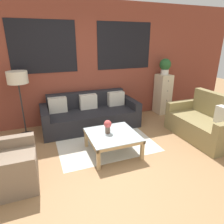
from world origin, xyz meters
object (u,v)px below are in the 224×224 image
Objects in this scene: couch_dark at (90,115)px; floor_lamp at (18,81)px; settee_vintage at (205,124)px; potted_plant at (165,66)px; armchair_corner at (4,167)px; coffee_table at (112,137)px; drawer_cabinet at (163,94)px; flower_vase at (108,126)px.

floor_lamp reaches higher than couch_dark.
settee_vintage is 3.49× the size of potted_plant.
coffee_table is at bearing 7.66° from armchair_corner.
floor_lamp is 3.62m from drawer_cabinet.
coffee_table is 0.22m from flower_vase.
floor_lamp is 3.56m from potted_plant.
couch_dark is at bearing -174.45° from potted_plant.
potted_plant is (0.00, 0.00, 0.77)m from drawer_cabinet.
drawer_cabinet is at bearing 87.61° from settee_vintage.
settee_vintage is at bearing -5.46° from flower_vase.
drawer_cabinet is (0.07, 1.63, 0.22)m from settee_vintage.
coffee_table is 3.55× the size of flower_vase.
couch_dark is 2.55× the size of coffee_table.
armchair_corner is 4.18m from drawer_cabinet.
potted_plant is (2.07, 1.50, 0.98)m from coffee_table.
floor_lamp reaches higher than flower_vase.
couch_dark is 1.51× the size of settee_vintage.
drawer_cabinet is at bearing 5.55° from couch_dark.
drawer_cabinet reaches higher than flower_vase.
potted_plant is 2.69m from flower_vase.
settee_vintage is 2.09m from flower_vase.
settee_vintage is at bearing 1.58° from armchair_corner.
flower_vase is (-2.13, -1.43, -0.02)m from drawer_cabinet.
flower_vase is (-2.07, 0.20, 0.21)m from settee_vintage.
couch_dark is 1.69m from floor_lamp.
armchair_corner is at bearing -98.65° from floor_lamp.
armchair_corner is at bearing -169.77° from flower_vase.
flower_vase is (-2.13, -1.43, -0.78)m from potted_plant.
couch_dark is 9.07× the size of flower_vase.
settee_vintage is at bearing -34.62° from couch_dark.
coffee_table is 2.56m from drawer_cabinet.
drawer_cabinet is at bearing 33.80° from flower_vase.
flower_vase reaches higher than coffee_table.
potted_plant is at bearing 33.80° from flower_vase.
flower_vase is at bearing 174.54° from settee_vintage.
armchair_corner is at bearing -137.66° from couch_dark.
flower_vase is at bearing -42.10° from floor_lamp.
potted_plant reaches higher than coffee_table.
potted_plant is at bearing 90.00° from drawer_cabinet.
settee_vintage is 1.72× the size of armchair_corner.
drawer_cabinet is 4.42× the size of flower_vase.
floor_lamp is 2.03m from flower_vase.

